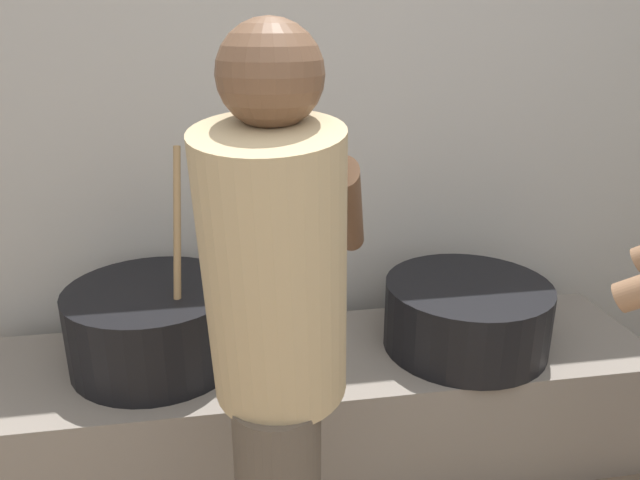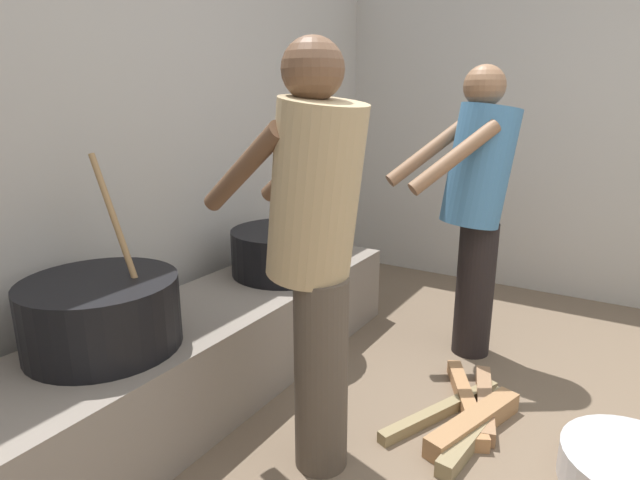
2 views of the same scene
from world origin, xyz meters
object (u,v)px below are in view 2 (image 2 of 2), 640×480
cook_in_blue_shirt (477,199)px  metal_mixing_bowl (636,473)px  cooking_pot_secondary (285,251)px  cook_in_tan_shirt (315,240)px  cooking_pot_main (102,313)px

cook_in_blue_shirt → metal_mixing_bowl: cook_in_blue_shirt is taller
cooking_pot_secondary → metal_mixing_bowl: 1.81m
cook_in_tan_shirt → cook_in_blue_shirt: size_ratio=1.02×
cooking_pot_secondary → cook_in_blue_shirt: size_ratio=0.38×
cooking_pot_secondary → cook_in_blue_shirt: (0.44, -0.90, 0.31)m
cooking_pot_main → cooking_pot_secondary: bearing=-4.4°
cook_in_tan_shirt → cook_in_blue_shirt: cook_in_tan_shirt is taller
cooking_pot_secondary → cook_in_tan_shirt: bearing=-138.4°
cook_in_tan_shirt → metal_mixing_bowl: bearing=-66.9°
metal_mixing_bowl → cooking_pot_secondary: bearing=80.9°
cook_in_tan_shirt → metal_mixing_bowl: size_ratio=3.04×
cook_in_tan_shirt → metal_mixing_bowl: (0.46, -1.07, -0.82)m
cook_in_tan_shirt → cooking_pot_secondary: bearing=41.6°
cooking_pot_secondary → cook_in_tan_shirt: size_ratio=0.37×
cooking_pot_main → cook_in_blue_shirt: 1.84m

